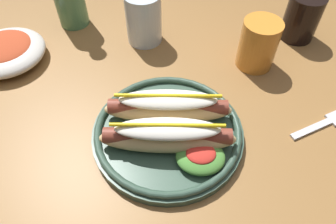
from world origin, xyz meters
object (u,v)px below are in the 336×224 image
fork (324,124)px  extra_cup (258,44)px  soda_cup (302,17)px  water_cup (144,18)px  side_bowl (6,51)px  hot_dog_plate (169,128)px

fork → extra_cup: (-0.10, 0.16, 0.05)m
soda_cup → water_cup: water_cup is taller
water_cup → side_bowl: 0.30m
hot_dog_plate → water_cup: 0.28m
soda_cup → side_bowl: bearing=-171.8°
hot_dog_plate → side_bowl: size_ratio=1.61×
fork → extra_cup: 0.20m
fork → soda_cup: 0.26m
fork → extra_cup: extra_cup is taller
hot_dog_plate → soda_cup: soda_cup is taller
hot_dog_plate → fork: 0.28m
soda_cup → side_bowl: (-0.63, -0.09, -0.03)m
soda_cup → water_cup: 0.35m
side_bowl → water_cup: bearing=14.8°
hot_dog_plate → side_bowl: hot_dog_plate is taller
hot_dog_plate → extra_cup: (0.18, 0.19, 0.02)m
soda_cup → extra_cup: same height
extra_cup → soda_cup: bearing=40.2°
soda_cup → water_cup: bearing=-177.5°
water_cup → extra_cup: bearing=-18.7°
water_cup → side_bowl: size_ratio=0.69×
extra_cup → fork: bearing=-58.4°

